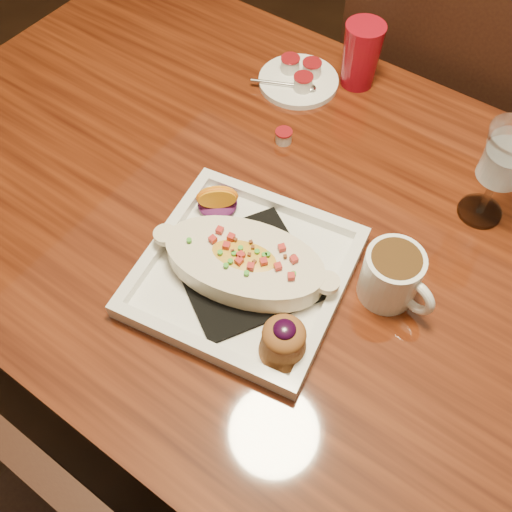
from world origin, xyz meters
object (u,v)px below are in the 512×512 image
Objects in this scene: goblet at (506,161)px; red_tumbler at (361,55)px; saucer at (298,78)px; table at (289,253)px; chair_far at (426,116)px; coffee_mug at (393,275)px; plate at (247,271)px.

red_tumbler is (-0.33, 0.17, -0.06)m from goblet.
red_tumbler is at bearing 37.33° from saucer.
table is 1.61× the size of chair_far.
chair_far reaches higher than saucer.
chair_far is 7.75× the size of coffee_mug.
red_tumbler reaches higher than coffee_mug.
plate is 0.42m from goblet.
chair_far reaches higher than goblet.
chair_far is 2.71× the size of plate.
red_tumbler is (-0.09, 0.36, 0.16)m from table.
chair_far is 7.42× the size of red_tumbler.
table is 4.38× the size of plate.
plate reaches higher than saucer.
goblet is at bearing 89.75° from coffee_mug.
plate is 2.73× the size of red_tumbler.
chair_far is at bearing 119.01° from goblet.
table is at bearing -176.83° from coffee_mug.
chair_far is 0.62m from goblet.
saucer is 1.25× the size of red_tumbler.
red_tumbler is at bearing 90.87° from plate.
plate reaches higher than table.
saucer is at bearing 103.67° from plate.
red_tumbler is at bearing 103.53° from table.
chair_far reaches higher than table.
coffee_mug is 0.67× the size of goblet.
goblet is (0.23, 0.33, 0.09)m from plate.
table is 11.97× the size of red_tumbler.
chair_far reaches higher than plate.
table is 0.40m from red_tumbler.
red_tumbler reaches higher than plate.
table is 0.24m from coffee_mug.
table is 12.50× the size of coffee_mug.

